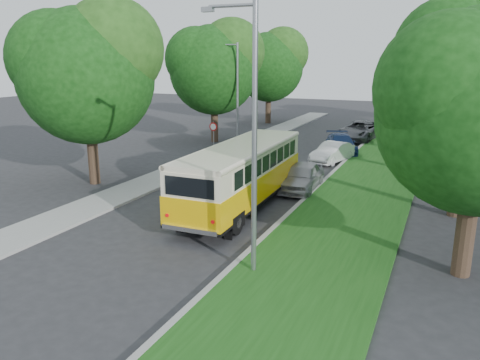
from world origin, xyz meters
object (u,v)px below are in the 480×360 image
at_px(car_blue, 341,144).
at_px(lamppost_near, 252,133).
at_px(lamppost_far, 236,92).
at_px(car_white, 332,152).
at_px(car_grey, 359,131).
at_px(vintage_bus, 242,176).
at_px(car_silver, 302,177).

bearing_deg(car_blue, lamppost_near, -106.90).
bearing_deg(car_blue, lamppost_far, 170.98).
distance_m(lamppost_far, car_white, 8.46).
bearing_deg(lamppost_near, car_blue, 94.44).
height_order(lamppost_far, car_blue, lamppost_far).
height_order(lamppost_far, car_white, lamppost_far).
bearing_deg(lamppost_near, car_grey, 92.93).
height_order(vintage_bus, car_white, vintage_bus).
bearing_deg(car_white, vintage_bus, -83.94).
distance_m(lamppost_near, car_white, 17.23).
bearing_deg(car_grey, car_blue, -84.15).
xyz_separation_m(car_silver, car_grey, (-0.03, 16.17, 0.07)).
relative_size(vintage_bus, car_grey, 1.76).
bearing_deg(vintage_bus, lamppost_far, 114.20).
distance_m(vintage_bus, car_blue, 14.31).
relative_size(lamppost_far, vintage_bus, 0.78).
height_order(lamppost_far, car_grey, lamppost_far).
bearing_deg(car_silver, vintage_bus, -114.43).
distance_m(lamppost_near, car_grey, 26.15).
height_order(car_white, car_grey, car_grey).
xyz_separation_m(car_silver, car_blue, (-0.27, 10.40, -0.05)).
relative_size(lamppost_near, car_blue, 1.81).
height_order(car_silver, car_blue, car_silver).
xyz_separation_m(car_silver, car_white, (-0.10, 7.06, -0.06)).
bearing_deg(vintage_bus, lamppost_near, -65.05).
xyz_separation_m(lamppost_far, car_silver, (7.62, -8.80, -3.42)).
relative_size(car_silver, car_blue, 0.92).
relative_size(lamppost_near, car_white, 2.08).
distance_m(lamppost_near, car_silver, 10.45).
height_order(car_silver, car_white, car_silver).
bearing_deg(lamppost_near, lamppost_far, 115.71).
bearing_deg(lamppost_far, car_blue, 12.32).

